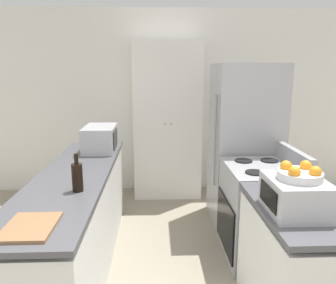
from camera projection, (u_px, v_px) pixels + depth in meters
wall_back at (164, 102)px, 4.76m from camera, size 7.00×0.06×2.60m
counter_left at (77, 222)px, 2.92m from camera, size 0.60×2.52×0.89m
counter_right at (298, 269)px, 2.23m from camera, size 0.60×0.98×0.89m
pantry_cabinet at (167, 121)px, 4.54m from camera, size 0.92×0.48×2.13m
stove at (260, 211)px, 3.10m from camera, size 0.66×0.77×1.05m
refrigerator at (244, 145)px, 3.77m from camera, size 0.75×0.72×1.83m
microwave at (100, 138)px, 3.60m from camera, size 0.34×0.54×0.27m
wine_bottle at (77, 177)px, 2.38m from camera, size 0.08×0.08×0.28m
toaster_oven at (295, 196)px, 2.03m from camera, size 0.35×0.40×0.22m
fruit_bowl at (300, 174)px, 1.99m from camera, size 0.27×0.27×0.10m
cutting_board at (30, 227)px, 1.83m from camera, size 0.27×0.35×0.02m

